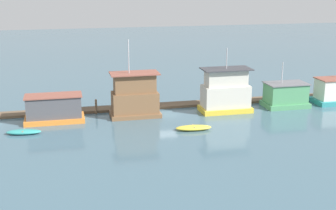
% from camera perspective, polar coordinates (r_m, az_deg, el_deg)
% --- Properties ---
extents(ground_plane, '(200.00, 200.00, 0.00)m').
position_cam_1_polar(ground_plane, '(55.44, -0.23, -1.13)').
color(ground_plane, '#426070').
extents(dock_walkway, '(59.60, 2.14, 0.30)m').
position_cam_1_polar(dock_walkway, '(58.55, -0.96, -0.08)').
color(dock_walkway, brown).
rests_on(dock_walkway, ground_plane).
extents(houseboat_orange, '(6.57, 3.21, 3.07)m').
position_cam_1_polar(houseboat_orange, '(53.81, -13.72, -0.46)').
color(houseboat_orange, orange).
rests_on(houseboat_orange, ground_plane).
extents(houseboat_brown, '(5.79, 3.27, 8.99)m').
position_cam_1_polar(houseboat_brown, '(54.25, -4.06, 1.02)').
color(houseboat_brown, brown).
rests_on(houseboat_brown, ground_plane).
extents(houseboat_yellow, '(6.10, 3.26, 7.72)m').
position_cam_1_polar(houseboat_yellow, '(56.47, 7.04, 1.52)').
color(houseboat_yellow, gold).
rests_on(houseboat_yellow, ground_plane).
extents(houseboat_green, '(5.43, 3.49, 5.63)m').
position_cam_1_polar(houseboat_green, '(60.22, 14.14, 1.16)').
color(houseboat_green, '#4C9360').
rests_on(houseboat_green, ground_plane).
extents(dinghy_teal, '(3.71, 1.74, 0.47)m').
position_cam_1_polar(dinghy_teal, '(50.68, -17.19, -3.15)').
color(dinghy_teal, teal).
rests_on(dinghy_teal, ground_plane).
extents(dinghy_yellow, '(3.95, 1.73, 0.51)m').
position_cam_1_polar(dinghy_yellow, '(49.74, 3.14, -2.79)').
color(dinghy_yellow, yellow).
rests_on(dinghy_yellow, ground_plane).
extents(mooring_post_near_right, '(0.24, 0.24, 1.76)m').
position_cam_1_polar(mooring_post_near_right, '(56.02, -8.76, -0.20)').
color(mooring_post_near_right, brown).
rests_on(mooring_post_near_right, ground_plane).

